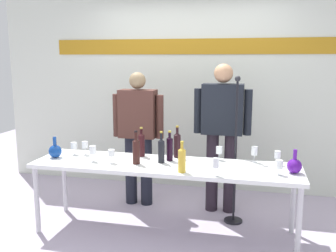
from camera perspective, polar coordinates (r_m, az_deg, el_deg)
ground_plane at (r=4.04m, az=-0.51°, el=-15.72°), size 10.00×10.00×0.00m
back_wall at (r=5.13m, az=3.54°, el=7.25°), size 5.42×0.11×3.00m
display_table at (r=3.79m, az=-0.52°, el=-6.45°), size 2.65×0.67×0.73m
decanter_blue_left at (r=4.16m, az=-16.61°, el=-3.60°), size 0.14×0.14×0.22m
decanter_blue_right at (r=3.64m, az=18.47°, el=-5.66°), size 0.13×0.13×0.22m
presenter_left at (r=4.53m, az=-4.51°, el=-0.61°), size 0.62×0.22×1.60m
presenter_right at (r=4.32m, az=8.14°, el=-0.23°), size 0.65×0.22×1.70m
wine_bottle_0 at (r=3.78m, az=-1.02°, el=-3.60°), size 0.07×0.07×0.32m
wine_bottle_1 at (r=3.47m, az=2.10°, el=-4.96°), size 0.07×0.07×0.29m
wine_bottle_2 at (r=3.85m, az=0.25°, el=-3.26°), size 0.06×0.06×0.31m
wine_bottle_3 at (r=3.99m, az=1.39°, el=-2.71°), size 0.07×0.07×0.34m
wine_bottle_4 at (r=4.04m, az=-4.02°, el=-2.69°), size 0.07×0.07×0.31m
wine_bottle_5 at (r=3.75m, az=-4.81°, el=-3.62°), size 0.07×0.07×0.34m
wine_glass_left_0 at (r=3.81m, az=-8.50°, el=-4.05°), size 0.07×0.07×0.14m
wine_glass_left_1 at (r=4.22m, az=-13.97°, el=-2.90°), size 0.07×0.07×0.14m
wine_glass_left_2 at (r=3.90m, az=-11.26°, el=-3.59°), size 0.07×0.07×0.16m
wine_glass_left_3 at (r=4.19m, az=-12.37°, el=-2.83°), size 0.06×0.06×0.15m
wine_glass_right_0 at (r=3.92m, az=7.70°, el=-3.67°), size 0.07×0.07×0.14m
wine_glass_right_1 at (r=3.87m, az=16.13°, el=-4.21°), size 0.06×0.06×0.14m
wine_glass_right_2 at (r=3.90m, az=12.86°, el=-3.72°), size 0.06×0.06×0.16m
wine_glass_right_3 at (r=3.40m, az=7.20°, el=-5.60°), size 0.06×0.06×0.16m
wine_glass_right_4 at (r=3.54m, az=16.37°, el=-5.60°), size 0.07×0.07×0.14m
microphone_stand at (r=4.15m, az=9.98°, el=-7.19°), size 0.20×0.20×1.59m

